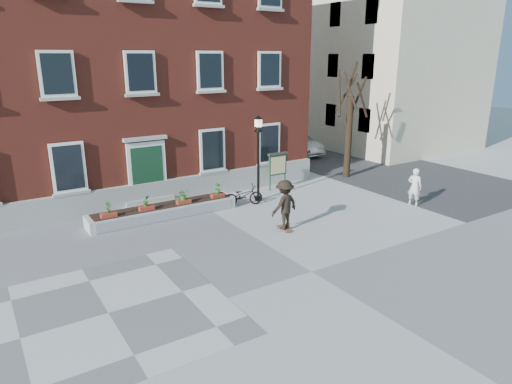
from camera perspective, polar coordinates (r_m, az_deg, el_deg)
ground at (r=14.52m, az=6.96°, el=-9.86°), size 100.00×100.00×0.00m
checker_patch at (r=12.92m, az=-17.97°, el=-14.20°), size 6.00×6.00×0.01m
bicycle at (r=20.33m, az=-1.60°, el=-0.44°), size 1.87×1.05×0.93m
parked_car at (r=31.11m, az=4.98°, el=6.01°), size 1.77×4.40×1.42m
bystander at (r=21.44m, az=19.21°, el=0.61°), size 0.60×0.73×1.71m
brick_building at (r=24.74m, az=-18.29°, el=15.55°), size 18.40×10.85×12.60m
planter_assembly at (r=19.27m, az=-11.40°, el=-2.25°), size 6.20×1.12×1.15m
bare_tree at (r=25.25m, az=11.56°, el=8.03°), size 1.83×1.83×6.16m
side_street at (r=39.74m, az=9.48°, el=17.33°), size 15.20×36.00×14.50m
lamp_post at (r=20.53m, az=0.29°, el=5.70°), size 0.40×0.40×3.93m
notice_board at (r=22.62m, az=2.73°, el=3.42°), size 1.10×0.16×1.87m
skateboarder at (r=17.32m, az=3.59°, el=-1.59°), size 1.34×0.92×1.99m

